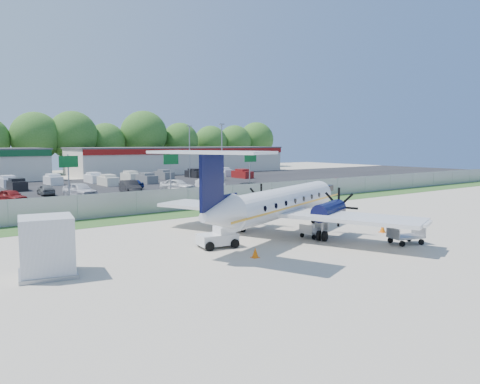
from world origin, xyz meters
TOP-DOWN VIEW (x-y plane):
  - ground at (0.00, 0.00)m, footprint 170.00×170.00m
  - grass_verge at (0.00, 12.00)m, footprint 170.00×4.00m
  - access_road at (0.00, 19.00)m, footprint 170.00×8.00m
  - parking_lot at (0.00, 40.00)m, footprint 170.00×32.00m
  - perimeter_fence at (0.00, 14.00)m, footprint 120.00×0.06m
  - building_east at (26.00, 61.98)m, footprint 44.40×12.40m
  - sign_left at (-8.00, 22.91)m, footprint 1.80×0.26m
  - sign_mid at (3.00, 22.91)m, footprint 1.80×0.26m
  - sign_right at (14.00, 22.91)m, footprint 1.80×0.26m
  - light_pole_ne at (20.00, 38.00)m, footprint 0.90×0.35m
  - light_pole_se at (20.00, 48.00)m, footprint 0.90×0.35m
  - tree_line at (0.00, 74.00)m, footprint 112.00×6.00m
  - aircraft at (-1.31, -0.19)m, footprint 18.36×17.84m
  - pushback_tug at (-6.33, -0.52)m, footprint 2.39×1.88m
  - baggage_cart_near at (0.21, -1.79)m, footprint 1.83×1.22m
  - baggage_cart_far at (3.23, -6.52)m, footprint 2.24×1.70m
  - service_container at (-15.98, -0.77)m, footprint 2.89×2.89m
  - cone_nose at (5.17, -3.39)m, footprint 0.41×0.41m
  - cone_port_wing at (-6.21, -3.80)m, footprint 0.38×0.38m
  - cone_starboard_wing at (4.43, 15.19)m, footprint 0.35×0.35m
  - road_car_mid at (10.80, 19.62)m, footprint 5.18×2.93m
  - road_car_east at (24.93, 17.54)m, footprint 5.08×3.17m
  - parked_car_a at (-12.07, 28.96)m, footprint 2.88×4.31m
  - parked_car_b at (-5.00, 29.27)m, footprint 2.98×5.32m
  - parked_car_c at (1.06, 29.63)m, footprint 2.56×5.19m
  - parked_car_d at (7.05, 28.90)m, footprint 3.44×5.05m
  - parked_car_e at (11.69, 28.50)m, footprint 1.93×4.78m
  - parked_car_f at (-7.42, 34.14)m, footprint 1.73×3.89m
  - parked_car_g at (3.87, 35.60)m, footprint 2.20×4.07m
  - far_parking_rows at (0.00, 45.00)m, footprint 56.00×10.00m

SIDE VIEW (x-z plane):
  - ground at x=0.00m, z-range 0.00..0.00m
  - tree_line at x=0.00m, z-range -7.00..7.00m
  - road_car_mid at x=10.80m, z-range -0.83..0.83m
  - road_car_east at x=24.93m, z-range -0.79..0.79m
  - parked_car_a at x=-12.07m, z-range -0.68..0.68m
  - parked_car_b at x=-5.00m, z-range -0.86..0.86m
  - parked_car_c at x=1.06m, z-range -0.82..0.82m
  - parked_car_d at x=7.05m, z-range -0.80..0.80m
  - parked_car_e at x=11.69m, z-range -0.77..0.77m
  - parked_car_f at x=-7.42m, z-range -0.65..0.65m
  - parked_car_g at x=3.87m, z-range -0.66..0.66m
  - far_parking_rows at x=0.00m, z-range -0.80..0.80m
  - grass_verge at x=0.00m, z-range 0.00..0.02m
  - access_road at x=0.00m, z-range 0.00..0.02m
  - parking_lot at x=0.00m, z-range 0.00..0.02m
  - cone_starboard_wing at x=4.43m, z-range -0.01..0.48m
  - cone_port_wing at x=-6.21m, z-range -0.01..0.53m
  - cone_nose at x=5.17m, z-range -0.02..0.57m
  - baggage_cart_near at x=0.21m, z-range -0.03..0.88m
  - baggage_cart_far at x=3.23m, z-range -0.04..1.00m
  - pushback_tug at x=-6.33m, z-range -0.03..1.17m
  - perimeter_fence at x=0.00m, z-range 0.01..2.00m
  - service_container at x=-15.98m, z-range -0.09..2.65m
  - aircraft at x=-1.31m, z-range -0.65..5.04m
  - building_east at x=26.00m, z-range 0.01..5.25m
  - sign_left at x=-8.00m, z-range 1.11..6.11m
  - sign_mid at x=3.00m, z-range 1.11..6.11m
  - sign_right at x=14.00m, z-range 1.11..6.11m
  - light_pole_ne at x=20.00m, z-range 0.69..9.78m
  - light_pole_se at x=20.00m, z-range 0.69..9.78m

